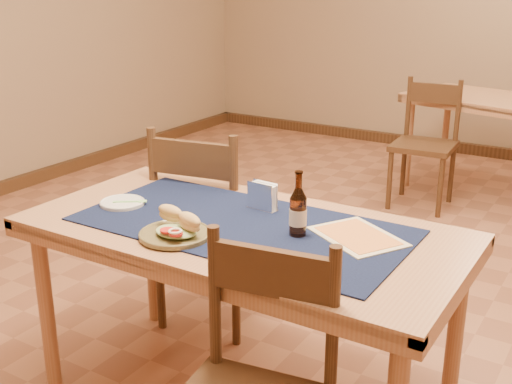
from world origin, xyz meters
The scene contains 13 objects.
room centered at (0.00, 0.00, 1.40)m, with size 6.04×7.04×2.84m.
main_table centered at (0.00, -0.80, 0.67)m, with size 1.60×0.80×0.75m.
placemat centered at (0.00, -0.80, 0.75)m, with size 1.20×0.60×0.01m, color #101C3C.
baseboard centered at (0.00, 0.00, 0.05)m, with size 6.00×7.00×0.10m.
back_table centered at (0.32, 2.34, 0.67)m, with size 1.58×1.05×0.75m.
chair_main_far centered at (-0.47, -0.35, 0.51)m, with size 0.52×0.52×0.98m.
chair_back_near centered at (-0.14, 1.86, 0.47)m, with size 0.45×0.45×0.91m.
sandwich_plate centered at (-0.13, -1.01, 0.78)m, with size 0.25×0.25×0.10m.
side_plate centered at (-0.51, -0.87, 0.76)m, with size 0.17×0.17×0.01m.
fork centered at (-0.48, -0.85, 0.77)m, with size 0.12×0.09×0.00m.
beer_bottle centered at (0.22, -0.78, 0.84)m, with size 0.06×0.06×0.23m.
napkin_holder centered at (-0.02, -0.63, 0.81)m, with size 0.13×0.05×0.11m.
menu_card centered at (0.41, -0.69, 0.76)m, with size 0.38×0.35×0.01m.
Camera 1 is at (1.17, -2.61, 1.61)m, focal length 45.00 mm.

